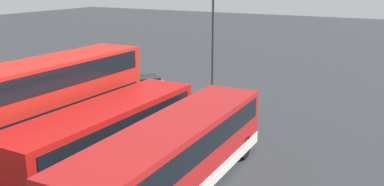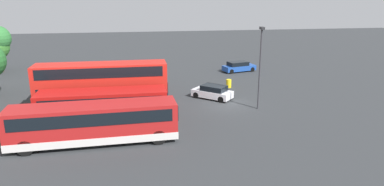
{
  "view_description": "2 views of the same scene",
  "coord_description": "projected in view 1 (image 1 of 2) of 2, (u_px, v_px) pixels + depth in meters",
  "views": [
    {
      "loc": [
        -15.43,
        24.78,
        8.2
      ],
      "look_at": [
        -2.83,
        2.35,
        1.32
      ],
      "focal_mm": 40.87,
      "sensor_mm": 36.0,
      "label": 1
    },
    {
      "loc": [
        -31.61,
        8.45,
        10.56
      ],
      "look_at": [
        -0.29,
        3.37,
        1.45
      ],
      "focal_mm": 32.48,
      "sensor_mm": 36.0,
      "label": 2
    }
  ],
  "objects": [
    {
      "name": "bus_single_deck_near_end",
      "position": [
        175.0,
        155.0,
        16.58
      ],
      "size": [
        3.08,
        12.01,
        2.95
      ],
      "color": "#A51919",
      "rests_on": "ground"
    },
    {
      "name": "car_hatchback_silver",
      "position": [
        75.0,
        58.0,
        41.72
      ],
      "size": [
        2.91,
        4.87,
        1.43
      ],
      "color": "#1E479E",
      "rests_on": "ground"
    },
    {
      "name": "bus_single_deck_second",
      "position": [
        106.0,
        136.0,
        18.61
      ],
      "size": [
        2.64,
        10.44,
        2.95
      ],
      "color": "#B71411",
      "rests_on": "ground"
    },
    {
      "name": "ground_plane",
      "position": [
        173.0,
        99.0,
        30.29
      ],
      "size": [
        140.0,
        140.0,
        0.0
      ],
      "primitive_type": "plane",
      "color": "#2D3033"
    },
    {
      "name": "car_small_green",
      "position": [
        139.0,
        87.0,
        30.56
      ],
      "size": [
        4.07,
        4.29,
        1.43
      ],
      "color": "silver",
      "rests_on": "ground"
    },
    {
      "name": "waste_bin_yellow",
      "position": [
        119.0,
        76.0,
        34.91
      ],
      "size": [
        0.6,
        0.6,
        0.95
      ],
      "primitive_type": "cylinder",
      "color": "yellow",
      "rests_on": "ground"
    },
    {
      "name": "bus_double_decker_third",
      "position": [
        42.0,
        108.0,
        19.76
      ],
      "size": [
        2.62,
        11.73,
        4.55
      ],
      "color": "red",
      "rests_on": "ground"
    },
    {
      "name": "lamp_post_tall",
      "position": [
        213.0,
        31.0,
        30.67
      ],
      "size": [
        0.7,
        0.3,
        7.71
      ],
      "color": "#38383D",
      "rests_on": "ground"
    }
  ]
}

